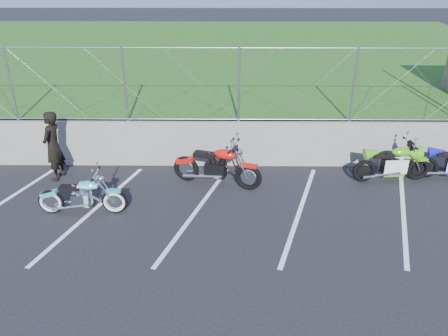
{
  "coord_description": "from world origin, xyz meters",
  "views": [
    {
      "loc": [
        0.72,
        -7.71,
        5.34
      ],
      "look_at": [
        0.63,
        1.3,
        0.95
      ],
      "focal_mm": 35.0,
      "sensor_mm": 36.0,
      "label": 1
    }
  ],
  "objects_px": {
    "cruiser_turquoise": "(83,197)",
    "sportbike_green": "(393,165)",
    "naked_orange": "(218,167)",
    "person_standing": "(53,146)"
  },
  "relations": [
    {
      "from": "person_standing",
      "to": "cruiser_turquoise",
      "type": "bearing_deg",
      "value": 43.38
    },
    {
      "from": "naked_orange",
      "to": "sportbike_green",
      "type": "distance_m",
      "value": 4.55
    },
    {
      "from": "cruiser_turquoise",
      "to": "naked_orange",
      "type": "relative_size",
      "value": 0.89
    },
    {
      "from": "sportbike_green",
      "to": "person_standing",
      "type": "relative_size",
      "value": 1.12
    },
    {
      "from": "naked_orange",
      "to": "sportbike_green",
      "type": "xyz_separation_m",
      "value": [
        4.54,
        0.3,
        -0.04
      ]
    },
    {
      "from": "cruiser_turquoise",
      "to": "person_standing",
      "type": "xyz_separation_m",
      "value": [
        -1.23,
        1.74,
        0.52
      ]
    },
    {
      "from": "cruiser_turquoise",
      "to": "sportbike_green",
      "type": "relative_size",
      "value": 0.99
    },
    {
      "from": "cruiser_turquoise",
      "to": "person_standing",
      "type": "bearing_deg",
      "value": 124.63
    },
    {
      "from": "naked_orange",
      "to": "cruiser_turquoise",
      "type": "bearing_deg",
      "value": -138.57
    },
    {
      "from": "sportbike_green",
      "to": "person_standing",
      "type": "xyz_separation_m",
      "value": [
        -8.8,
        0.06,
        0.46
      ]
    }
  ]
}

